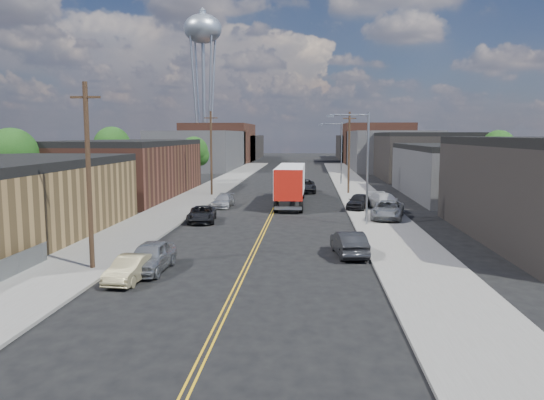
# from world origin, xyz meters

# --- Properties ---
(ground) EXTENTS (260.00, 260.00, 0.00)m
(ground) POSITION_xyz_m (0.00, 60.00, 0.00)
(ground) COLOR black
(ground) RESTS_ON ground
(centerline) EXTENTS (0.32, 120.00, 0.01)m
(centerline) POSITION_xyz_m (0.00, 45.00, 0.01)
(centerline) COLOR gold
(centerline) RESTS_ON ground
(sidewalk_left) EXTENTS (5.00, 140.00, 0.15)m
(sidewalk_left) POSITION_xyz_m (-9.50, 45.00, 0.07)
(sidewalk_left) COLOR slate
(sidewalk_left) RESTS_ON ground
(sidewalk_right) EXTENTS (5.00, 140.00, 0.15)m
(sidewalk_right) POSITION_xyz_m (9.50, 45.00, 0.07)
(sidewalk_right) COLOR slate
(sidewalk_right) RESTS_ON ground
(warehouse_tan) EXTENTS (12.00, 22.00, 5.60)m
(warehouse_tan) POSITION_xyz_m (-18.00, 18.00, 2.80)
(warehouse_tan) COLOR olive
(warehouse_tan) RESTS_ON ground
(warehouse_brown) EXTENTS (12.00, 26.00, 6.60)m
(warehouse_brown) POSITION_xyz_m (-18.00, 44.00, 3.30)
(warehouse_brown) COLOR #4D291F
(warehouse_brown) RESTS_ON ground
(industrial_right_b) EXTENTS (14.00, 24.00, 6.10)m
(industrial_right_b) POSITION_xyz_m (22.00, 46.00, 3.05)
(industrial_right_b) COLOR #333335
(industrial_right_b) RESTS_ON ground
(industrial_right_c) EXTENTS (14.00, 22.00, 7.60)m
(industrial_right_c) POSITION_xyz_m (22.00, 72.00, 3.80)
(industrial_right_c) COLOR black
(industrial_right_c) RESTS_ON ground
(skyline_left_a) EXTENTS (16.00, 30.00, 8.00)m
(skyline_left_a) POSITION_xyz_m (-20.00, 95.00, 4.00)
(skyline_left_a) COLOR #333335
(skyline_left_a) RESTS_ON ground
(skyline_right_a) EXTENTS (16.00, 30.00, 8.00)m
(skyline_right_a) POSITION_xyz_m (20.00, 95.00, 4.00)
(skyline_right_a) COLOR #333335
(skyline_right_a) RESTS_ON ground
(skyline_left_b) EXTENTS (16.00, 26.00, 10.00)m
(skyline_left_b) POSITION_xyz_m (-20.00, 120.00, 5.00)
(skyline_left_b) COLOR #4D291F
(skyline_left_b) RESTS_ON ground
(skyline_right_b) EXTENTS (16.00, 26.00, 10.00)m
(skyline_right_b) POSITION_xyz_m (20.00, 120.00, 5.00)
(skyline_right_b) COLOR #4D291F
(skyline_right_b) RESTS_ON ground
(skyline_left_c) EXTENTS (16.00, 40.00, 7.00)m
(skyline_left_c) POSITION_xyz_m (-20.00, 140.00, 3.50)
(skyline_left_c) COLOR black
(skyline_left_c) RESTS_ON ground
(skyline_right_c) EXTENTS (16.00, 40.00, 7.00)m
(skyline_right_c) POSITION_xyz_m (20.00, 140.00, 3.50)
(skyline_right_c) COLOR black
(skyline_right_c) RESTS_ON ground
(water_tower) EXTENTS (9.00, 9.00, 36.90)m
(water_tower) POSITION_xyz_m (-22.00, 110.00, 30.65)
(water_tower) COLOR gray
(water_tower) RESTS_ON ground
(streetlight_near) EXTENTS (3.39, 0.25, 9.00)m
(streetlight_near) POSITION_xyz_m (7.60, 25.00, 5.33)
(streetlight_near) COLOR gray
(streetlight_near) RESTS_ON ground
(streetlight_far) EXTENTS (3.39, 0.25, 9.00)m
(streetlight_far) POSITION_xyz_m (7.60, 60.00, 5.33)
(streetlight_far) COLOR gray
(streetlight_far) RESTS_ON ground
(utility_pole_left_near) EXTENTS (1.60, 0.26, 10.00)m
(utility_pole_left_near) POSITION_xyz_m (-8.20, 10.00, 5.14)
(utility_pole_left_near) COLOR black
(utility_pole_left_near) RESTS_ON ground
(utility_pole_left_far) EXTENTS (1.60, 0.26, 10.00)m
(utility_pole_left_far) POSITION_xyz_m (-8.20, 45.00, 5.14)
(utility_pole_left_far) COLOR black
(utility_pole_left_far) RESTS_ON ground
(utility_pole_right) EXTENTS (1.60, 0.26, 10.00)m
(utility_pole_right) POSITION_xyz_m (8.20, 48.00, 5.14)
(utility_pole_right) COLOR black
(utility_pole_right) RESTS_ON ground
(tree_left_near) EXTENTS (4.85, 4.76, 7.91)m
(tree_left_near) POSITION_xyz_m (-23.94, 30.00, 5.18)
(tree_left_near) COLOR black
(tree_left_near) RESTS_ON ground
(tree_left_mid) EXTENTS (5.10, 5.04, 8.37)m
(tree_left_mid) POSITION_xyz_m (-23.94, 55.00, 5.48)
(tree_left_mid) COLOR black
(tree_left_mid) RESTS_ON ground
(tree_left_far) EXTENTS (4.35, 4.20, 6.97)m
(tree_left_far) POSITION_xyz_m (-13.94, 62.00, 4.57)
(tree_left_far) COLOR black
(tree_left_far) RESTS_ON ground
(tree_right_far) EXTENTS (4.85, 4.76, 7.91)m
(tree_right_far) POSITION_xyz_m (30.06, 60.00, 5.18)
(tree_right_far) COLOR black
(tree_right_far) RESTS_ON ground
(semi_truck) EXTENTS (2.79, 15.58, 4.08)m
(semi_truck) POSITION_xyz_m (1.50, 38.57, 2.32)
(semi_truck) COLOR silver
(semi_truck) RESTS_ON ground
(car_left_a) EXTENTS (2.02, 4.74, 1.60)m
(car_left_a) POSITION_xyz_m (-5.00, 10.00, 0.80)
(car_left_a) COLOR #949698
(car_left_a) RESTS_ON ground
(car_left_b) EXTENTS (1.68, 3.98, 1.28)m
(car_left_b) POSITION_xyz_m (-5.42, 8.00, 0.64)
(car_left_b) COLOR #8C815C
(car_left_b) RESTS_ON ground
(car_left_c) EXTENTS (2.78, 5.04, 1.34)m
(car_left_c) POSITION_xyz_m (-5.50, 26.00, 0.67)
(car_left_c) COLOR black
(car_left_c) RESTS_ON ground
(car_left_d) EXTENTS (1.97, 4.47, 1.28)m
(car_left_d) POSITION_xyz_m (-5.19, 35.18, 0.64)
(car_left_d) COLOR #A6A7AB
(car_left_d) RESTS_ON ground
(car_right_oncoming) EXTENTS (2.16, 4.75, 1.51)m
(car_right_oncoming) POSITION_xyz_m (5.85, 14.43, 0.76)
(car_right_oncoming) COLOR black
(car_right_oncoming) RESTS_ON ground
(car_right_lot_a) EXTENTS (3.63, 5.86, 1.52)m
(car_right_lot_a) POSITION_xyz_m (10.09, 28.00, 0.91)
(car_right_lot_a) COLOR #979A9B
(car_right_lot_a) RESTS_ON sidewalk_right
(car_right_lot_b) EXTENTS (3.36, 5.68, 1.54)m
(car_right_lot_b) POSITION_xyz_m (10.62, 33.54, 0.92)
(car_right_lot_b) COLOR #B5B5B5
(car_right_lot_b) RESTS_ON sidewalk_right
(car_right_lot_c) EXTENTS (3.00, 4.67, 1.48)m
(car_right_lot_c) POSITION_xyz_m (8.20, 34.00, 0.89)
(car_right_lot_c) COLOR black
(car_right_lot_c) RESTS_ON sidewalk_right
(car_ahead_truck) EXTENTS (2.93, 5.96, 1.63)m
(car_ahead_truck) POSITION_xyz_m (2.83, 49.48, 0.81)
(car_ahead_truck) COLOR black
(car_ahead_truck) RESTS_ON ground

